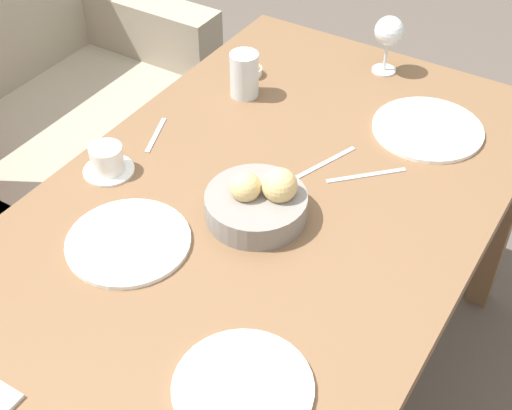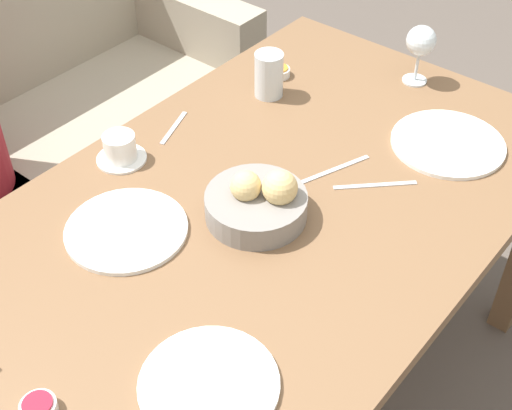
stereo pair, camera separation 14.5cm
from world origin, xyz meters
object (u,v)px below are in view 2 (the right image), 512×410
Objects in this scene: knife_silver at (375,185)px; bread_basket at (258,202)px; jam_bowl_berry at (39,408)px; coffee_cup at (120,149)px; plate_near_left at (209,384)px; wine_glass at (420,42)px; plate_far_center at (126,230)px; water_tumbler at (269,75)px; spoon_coffee at (174,128)px; plate_near_right at (448,143)px; couch at (23,149)px; fork_silver at (335,169)px; jam_bowl_honey at (279,72)px.

bread_basket is at bearing 150.15° from knife_silver.
coffee_cup is at bearing 35.97° from jam_bowl_berry.
jam_bowl_berry is at bearing 172.20° from knife_silver.
wine_glass reaches higher than plate_near_left.
plate_far_center is at bearing 139.45° from bread_basket.
plate_near_left is at bearing -147.79° from water_tumbler.
plate_far_center is 0.54m from knife_silver.
water_tumbler reaches higher than plate_near_left.
jam_bowl_berry is (-0.95, -0.29, -0.05)m from water_tumbler.
bread_basket is 1.81× the size of water_tumbler.
coffee_cup is 0.65m from jam_bowl_berry.
plate_far_center is 1.59× the size of wine_glass.
plate_near_left is at bearing -131.20° from spoon_coffee.
bread_basket reaches higher than plate_near_left.
jam_bowl_berry reaches higher than knife_silver.
plate_near_right is at bearing -46.47° from coffee_cup.
water_tumbler is 0.99m from jam_bowl_berry.
plate_far_center is 0.24m from coffee_cup.
couch is 1.29m from knife_silver.
water_tumbler is at bearing 64.49° from fork_silver.
bread_basket is at bearing 28.22° from plate_near_left.
plate_near_left is 1.76× the size of spoon_coffee.
water_tumbler is 0.28m from spoon_coffee.
jam_bowl_honey is (0.66, 0.13, 0.01)m from plate_far_center.
fork_silver is at bearing -124.38° from jam_bowl_honey.
wine_glass is (0.55, -1.07, 0.53)m from couch.
spoon_coffee is at bearing 28.67° from jam_bowl_berry.
wine_glass reaches higher than spoon_coffee.
plate_near_left reaches higher than knife_silver.
water_tumbler is at bearing 32.21° from plate_near_left.
fork_silver is at bearing 15.20° from plate_near_left.
couch is 6.22× the size of plate_far_center.
jam_bowl_honey is 0.41m from fork_silver.
plate_far_center is 1.80× the size of knife_silver.
knife_silver is at bearing 167.40° from plate_near_right.
coffee_cup is 0.64× the size of fork_silver.
plate_far_center is at bearing -130.34° from coffee_cup.
spoon_coffee is at bearing 148.49° from wine_glass.
coffee_cup is at bearing 97.99° from bread_basket.
coffee_cup is 1.93× the size of jam_bowl_honey.
wine_glass is at bearing 19.37° from knife_silver.
coffee_cup is (-0.42, 0.09, -0.03)m from water_tumbler.
couch is 26.31× the size of jam_bowl_berry.
bread_basket is 3.58× the size of jam_bowl_berry.
water_tumbler is 0.39m from wine_glass.
couch is 1.18m from bread_basket.
knife_silver is at bearing -7.80° from jam_bowl_berry.
couch is 11.64× the size of spoon_coffee.
coffee_cup is at bearing 178.13° from spoon_coffee.
water_tumbler reaches higher than bread_basket.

